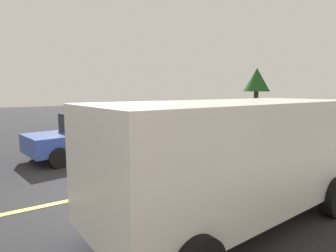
# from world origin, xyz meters

# --- Properties ---
(ground_plane) EXTENTS (80.00, 80.00, 0.00)m
(ground_plane) POSITION_xyz_m (0.00, 0.00, 0.00)
(ground_plane) COLOR #262628
(lane_marking_centre) EXTENTS (28.00, 0.16, 0.01)m
(lane_marking_centre) POSITION_xyz_m (3.00, 0.00, 0.01)
(lane_marking_centre) COLOR #E0D14C
(white_van) EXTENTS (5.30, 2.49, 2.20)m
(white_van) POSITION_xyz_m (1.49, -2.60, 1.27)
(white_van) COLOR silver
(white_van) RESTS_ON ground_plane
(car_white_crossing) EXTENTS (4.72, 2.54, 1.55)m
(car_white_crossing) POSITION_xyz_m (10.22, 3.51, 0.79)
(car_white_crossing) COLOR white
(car_white_crossing) RESTS_ON ground_plane
(car_blue_near_curb) EXTENTS (4.44, 2.51, 1.56)m
(car_blue_near_curb) POSITION_xyz_m (0.97, 3.94, 0.79)
(car_blue_near_curb) COLOR #2D479E
(car_blue_near_curb) RESTS_ON ground_plane
(tree_left_verge) EXTENTS (1.84, 1.84, 3.97)m
(tree_left_verge) POSITION_xyz_m (13.79, 6.94, 3.07)
(tree_left_verge) COLOR #513823
(tree_left_verge) RESTS_ON ground_plane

